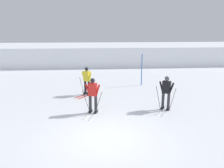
% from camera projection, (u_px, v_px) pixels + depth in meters
% --- Properties ---
extents(ground_plane, '(120.00, 120.00, 0.00)m').
position_uv_depth(ground_plane, '(105.00, 137.00, 8.34)').
color(ground_plane, white).
extents(far_snow_ridge, '(80.00, 9.87, 2.05)m').
position_uv_depth(far_snow_ridge, '(97.00, 53.00, 27.32)').
color(far_snow_ridge, white).
rests_on(far_snow_ridge, ground).
extents(skier_red, '(0.95, 1.63, 1.71)m').
position_uv_depth(skier_red, '(93.00, 95.00, 10.53)').
color(skier_red, silver).
rests_on(skier_red, ground).
extents(skier_black, '(1.23, 1.52, 1.71)m').
position_uv_depth(skier_black, '(166.00, 91.00, 10.97)').
color(skier_black, silver).
rests_on(skier_black, ground).
extents(skier_yellow, '(1.28, 1.49, 1.71)m').
position_uv_depth(skier_yellow, '(87.00, 80.00, 13.49)').
color(skier_yellow, red).
rests_on(skier_yellow, ground).
extents(trail_marker_pole, '(0.06, 0.06, 2.23)m').
position_uv_depth(trail_marker_pole, '(142.00, 70.00, 15.83)').
color(trail_marker_pole, '#1E56AD').
rests_on(trail_marker_pole, ground).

